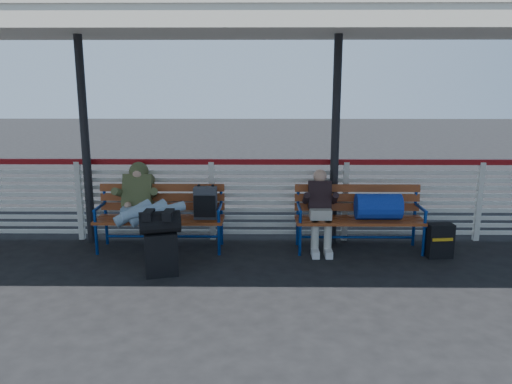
{
  "coord_description": "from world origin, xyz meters",
  "views": [
    {
      "loc": [
        0.74,
        -5.4,
        2.31
      ],
      "look_at": [
        0.67,
        1.0,
        0.94
      ],
      "focal_mm": 35.0,
      "sensor_mm": 36.0,
      "label": 1
    }
  ],
  "objects_px": {
    "luggage_stack": "(161,241)",
    "suitcase_side": "(440,241)",
    "bench_left": "(174,209)",
    "traveler_man": "(144,207)",
    "bench_right": "(369,209)",
    "companion_person": "(320,209)"
  },
  "relations": [
    {
      "from": "luggage_stack",
      "to": "suitcase_side",
      "type": "distance_m",
      "value": 3.74
    },
    {
      "from": "bench_left",
      "to": "traveler_man",
      "type": "relative_size",
      "value": 1.1
    },
    {
      "from": "bench_right",
      "to": "traveler_man",
      "type": "distance_m",
      "value": 3.12
    },
    {
      "from": "bench_left",
      "to": "traveler_man",
      "type": "height_order",
      "value": "traveler_man"
    },
    {
      "from": "bench_left",
      "to": "suitcase_side",
      "type": "xyz_separation_m",
      "value": [
        3.68,
        -0.34,
        -0.35
      ]
    },
    {
      "from": "bench_right",
      "to": "luggage_stack",
      "type": "bearing_deg",
      "value": -160.24
    },
    {
      "from": "bench_right",
      "to": "companion_person",
      "type": "distance_m",
      "value": 0.69
    },
    {
      "from": "luggage_stack",
      "to": "bench_right",
      "type": "xyz_separation_m",
      "value": [
        2.76,
        0.99,
        0.16
      ]
    },
    {
      "from": "bench_right",
      "to": "traveler_man",
      "type": "relative_size",
      "value": 1.1
    },
    {
      "from": "bench_right",
      "to": "suitcase_side",
      "type": "relative_size",
      "value": 3.81
    },
    {
      "from": "companion_person",
      "to": "suitcase_side",
      "type": "height_order",
      "value": "companion_person"
    },
    {
      "from": "luggage_stack",
      "to": "bench_left",
      "type": "height_order",
      "value": "bench_left"
    },
    {
      "from": "traveler_man",
      "to": "companion_person",
      "type": "xyz_separation_m",
      "value": [
        2.41,
        0.3,
        -0.1
      ]
    },
    {
      "from": "traveler_man",
      "to": "suitcase_side",
      "type": "distance_m",
      "value": 4.04
    },
    {
      "from": "bench_left",
      "to": "traveler_man",
      "type": "xyz_separation_m",
      "value": [
        -0.34,
        -0.35,
        0.11
      ]
    },
    {
      "from": "luggage_stack",
      "to": "suitcase_side",
      "type": "bearing_deg",
      "value": -4.69
    },
    {
      "from": "luggage_stack",
      "to": "companion_person",
      "type": "distance_m",
      "value": 2.3
    },
    {
      "from": "companion_person",
      "to": "bench_right",
      "type": "bearing_deg",
      "value": 0.16
    },
    {
      "from": "luggage_stack",
      "to": "bench_left",
      "type": "relative_size",
      "value": 0.45
    },
    {
      "from": "luggage_stack",
      "to": "companion_person",
      "type": "height_order",
      "value": "companion_person"
    },
    {
      "from": "bench_left",
      "to": "suitcase_side",
      "type": "height_order",
      "value": "bench_left"
    },
    {
      "from": "luggage_stack",
      "to": "bench_right",
      "type": "distance_m",
      "value": 2.93
    }
  ]
}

